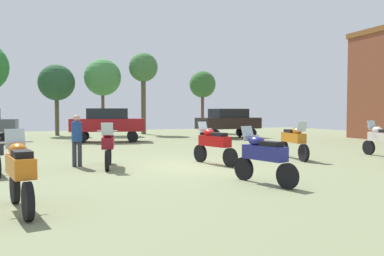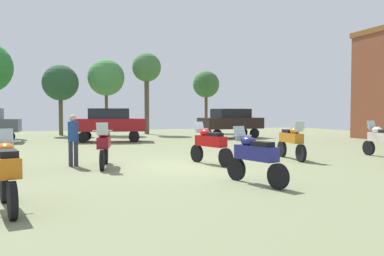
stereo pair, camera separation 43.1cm
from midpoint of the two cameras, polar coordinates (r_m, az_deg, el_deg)
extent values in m
cube|color=#767E58|center=(13.24, -0.71, -5.56)|extent=(44.00, 52.00, 0.02)
cylinder|color=black|center=(8.76, -25.61, -7.69)|extent=(0.25, 0.67, 0.66)
cylinder|color=black|center=(7.31, -24.30, -9.68)|extent=(0.25, 0.67, 0.66)
cube|color=#CA6A17|center=(7.95, -25.08, -4.99)|extent=(0.61, 1.32, 0.36)
ellipsoid|color=#CA6A17|center=(8.21, -25.36, -2.81)|extent=(0.41, 0.54, 0.24)
cube|color=black|center=(7.71, -24.92, -3.43)|extent=(0.41, 0.61, 0.12)
cube|color=silver|center=(8.51, -25.63, -1.42)|extent=(0.38, 0.22, 0.39)
cylinder|color=#B7B7BC|center=(8.42, -25.55, -1.87)|extent=(0.61, 0.16, 0.04)
cylinder|color=black|center=(12.41, -13.18, -4.62)|extent=(0.24, 0.66, 0.64)
cylinder|color=black|center=(13.97, -12.76, -3.83)|extent=(0.24, 0.66, 0.64)
cube|color=maroon|center=(13.14, -12.98, -2.02)|extent=(0.60, 1.39, 0.36)
ellipsoid|color=maroon|center=(12.82, -13.07, -0.88)|extent=(0.40, 0.53, 0.24)
cube|color=black|center=(13.36, -12.93, -0.92)|extent=(0.40, 0.61, 0.12)
cube|color=silver|center=(12.48, -13.18, -0.15)|extent=(0.38, 0.22, 0.39)
cylinder|color=#B7B7BC|center=(12.58, -13.15, -0.40)|extent=(0.62, 0.15, 0.04)
cylinder|color=black|center=(14.19, 0.33, -3.70)|extent=(0.30, 0.64, 0.63)
cylinder|color=black|center=(12.97, 4.62, -4.29)|extent=(0.30, 0.64, 0.63)
cube|color=red|center=(13.52, 2.38, -1.91)|extent=(0.74, 1.40, 0.36)
ellipsoid|color=red|center=(13.74, 1.58, -0.67)|extent=(0.45, 0.55, 0.24)
cube|color=black|center=(13.32, 3.03, -0.94)|extent=(0.45, 0.62, 0.12)
cube|color=silver|center=(14.00, 0.71, 0.13)|extent=(0.39, 0.25, 0.39)
cylinder|color=#B7B7BC|center=(13.92, 0.97, -0.13)|extent=(0.60, 0.21, 0.04)
cylinder|color=black|center=(14.78, 15.09, -3.51)|extent=(0.20, 0.66, 0.65)
cylinder|color=black|center=(16.22, 12.40, -2.95)|extent=(0.20, 0.66, 0.65)
cube|color=#BF6E18|center=(15.45, 13.71, -1.36)|extent=(0.53, 1.41, 0.36)
ellipsoid|color=#BF6E18|center=(15.16, 14.24, -0.38)|extent=(0.38, 0.52, 0.24)
cube|color=black|center=(15.66, 13.32, -0.43)|extent=(0.37, 0.59, 0.12)
cube|color=silver|center=(14.85, 14.85, 0.25)|extent=(0.38, 0.20, 0.39)
cylinder|color=#B7B7BC|center=(14.94, 14.67, 0.04)|extent=(0.62, 0.11, 0.04)
cylinder|color=black|center=(18.07, 23.63, -2.60)|extent=(0.14, 0.62, 0.62)
cube|color=silver|center=(17.49, 25.27, -1.19)|extent=(0.41, 1.28, 0.36)
ellipsoid|color=silver|center=(17.68, 24.66, -0.23)|extent=(0.34, 0.49, 0.24)
cube|color=silver|center=(17.91, 23.98, 0.38)|extent=(0.37, 0.17, 0.39)
cylinder|color=#B7B7BC|center=(17.84, 24.18, 0.18)|extent=(0.62, 0.06, 0.04)
cylinder|color=black|center=(10.57, 6.36, -5.88)|extent=(0.28, 0.62, 0.61)
cylinder|color=black|center=(9.55, 12.41, -6.82)|extent=(0.28, 0.62, 0.61)
cube|color=navy|center=(9.99, 9.25, -3.58)|extent=(0.69, 1.31, 0.36)
ellipsoid|color=navy|center=(10.16, 8.12, -1.88)|extent=(0.44, 0.55, 0.24)
cube|color=black|center=(9.81, 10.17, -2.29)|extent=(0.44, 0.62, 0.12)
cube|color=silver|center=(10.38, 6.91, -0.79)|extent=(0.39, 0.25, 0.39)
cylinder|color=#B7B7BC|center=(10.31, 7.27, -1.15)|extent=(0.61, 0.21, 0.04)
cylinder|color=black|center=(24.52, -26.23, -1.34)|extent=(0.65, 0.24, 0.64)
cylinder|color=black|center=(25.94, -25.80, -1.14)|extent=(0.65, 0.24, 0.64)
cylinder|color=black|center=(23.54, -16.25, -1.33)|extent=(0.67, 0.33, 0.64)
cylinder|color=black|center=(24.97, -15.89, -1.12)|extent=(0.67, 0.33, 0.64)
cylinder|color=black|center=(23.40, -9.12, -1.29)|extent=(0.67, 0.33, 0.64)
cylinder|color=black|center=(24.84, -9.17, -1.07)|extent=(0.67, 0.33, 0.64)
cube|color=maroon|center=(24.11, -12.63, 0.44)|extent=(4.55, 2.53, 0.75)
cube|color=black|center=(24.10, -12.65, 2.06)|extent=(2.61, 1.98, 0.61)
cylinder|color=black|center=(25.76, 2.90, -0.92)|extent=(0.66, 0.29, 0.64)
cylinder|color=black|center=(27.02, 1.40, -0.76)|extent=(0.66, 0.29, 0.64)
cylinder|color=black|center=(27.32, 8.25, -0.75)|extent=(0.66, 0.29, 0.64)
cylinder|color=black|center=(28.51, 6.60, -0.61)|extent=(0.66, 0.29, 0.64)
cube|color=black|center=(27.09, 4.85, 0.71)|extent=(4.47, 2.27, 0.75)
cube|color=black|center=(27.08, 4.85, 2.15)|extent=(2.53, 1.84, 0.61)
cylinder|color=#313441|center=(13.60, -16.85, -3.64)|extent=(0.14, 0.14, 0.83)
cylinder|color=#313441|center=(13.61, -17.57, -3.65)|extent=(0.14, 0.14, 0.83)
cylinder|color=navy|center=(13.55, -17.25, -0.50)|extent=(0.38, 0.38, 0.66)
sphere|color=tan|center=(13.53, -17.27, 1.37)|extent=(0.23, 0.23, 0.23)
cylinder|color=brown|center=(31.70, -7.44, 3.48)|extent=(0.37, 0.37, 4.82)
sphere|color=#3F743B|center=(31.89, -7.47, 8.74)|extent=(2.30, 2.30, 2.30)
cylinder|color=brown|center=(33.92, 1.17, 2.42)|extent=(0.26, 0.26, 3.63)
sphere|color=#34652E|center=(34.00, 1.18, 6.35)|extent=(2.28, 2.28, 2.28)
cylinder|color=brown|center=(31.57, -13.17, 2.54)|extent=(0.25, 0.25, 3.83)
sphere|color=#448946|center=(31.68, -13.22, 7.17)|extent=(2.86, 2.86, 2.86)
cylinder|color=#4D4A31|center=(31.43, -19.37, 2.06)|extent=(0.30, 0.30, 3.39)
sphere|color=#275230|center=(31.51, -19.43, 6.25)|extent=(2.71, 2.71, 2.71)
camera|label=1|loc=(0.22, -90.62, -0.03)|focal=36.76mm
camera|label=2|loc=(0.22, 89.38, 0.03)|focal=36.76mm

